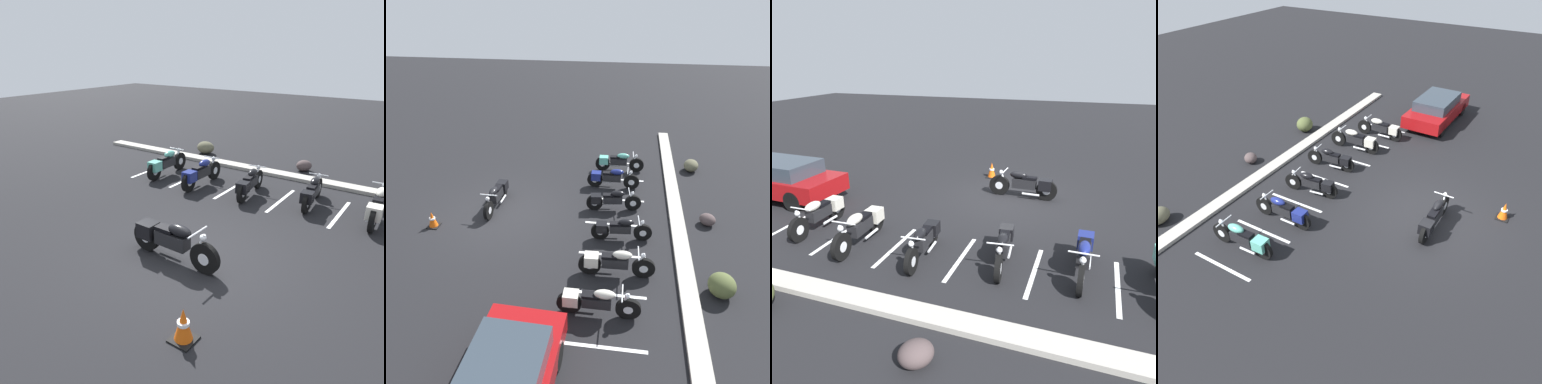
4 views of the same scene
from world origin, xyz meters
TOP-DOWN VIEW (x-y plane):
  - ground at (0.00, 0.00)m, footprint 60.00×60.00m
  - motorcycle_black_featured at (-0.46, -0.32)m, footprint 2.28×0.64m
  - parked_bike_0 at (-4.12, 4.05)m, footprint 0.61×2.17m
  - parked_bike_1 at (-2.50, 3.85)m, footprint 0.60×2.15m
  - parked_bike_2 at (-0.76, 3.98)m, footprint 0.61×2.04m
  - parked_bike_3 at (1.07, 4.34)m, footprint 0.56×2.01m
  - parked_bike_4 at (2.83, 4.25)m, footprint 0.62×2.22m
  - concrete_curb at (0.00, 6.39)m, footprint 18.00×0.50m
  - landscape_rock_1 at (-0.24, 7.42)m, footprint 0.75×0.76m
  - landscape_rock_2 at (-4.58, 7.36)m, footprint 0.83×0.69m
  - traffic_cone at (1.21, -2.11)m, footprint 0.40×0.40m
  - stall_line_0 at (-4.96, 4.20)m, footprint 0.10×2.10m
  - stall_line_1 at (-3.23, 4.20)m, footprint 0.10×2.10m
  - stall_line_2 at (-1.51, 4.20)m, footprint 0.10×2.10m
  - stall_line_3 at (0.21, 4.20)m, footprint 0.10×2.10m
  - stall_line_4 at (1.93, 4.20)m, footprint 0.10×2.10m

SIDE VIEW (x-z plane):
  - ground at x=0.00m, z-range 0.00..0.00m
  - stall_line_0 at x=-4.96m, z-range 0.00..0.00m
  - stall_line_1 at x=-3.23m, z-range 0.00..0.00m
  - stall_line_2 at x=-1.51m, z-range 0.00..0.00m
  - stall_line_3 at x=0.21m, z-range 0.00..0.00m
  - stall_line_4 at x=1.93m, z-range 0.00..0.00m
  - concrete_curb at x=0.00m, z-range 0.00..0.12m
  - landscape_rock_1 at x=-0.24m, z-range 0.00..0.41m
  - landscape_rock_2 at x=-4.58m, z-range 0.00..0.52m
  - traffic_cone at x=1.21m, z-range -0.02..0.58m
  - parked_bike_3 at x=1.07m, z-range 0.03..0.82m
  - parked_bike_2 at x=-0.76m, z-range 0.03..0.83m
  - parked_bike_1 at x=-2.50m, z-range 0.03..0.87m
  - parked_bike_0 at x=-4.12m, z-range 0.03..0.88m
  - parked_bike_4 at x=2.83m, z-range 0.03..0.90m
  - motorcycle_black_featured at x=-0.46m, z-range 0.03..0.92m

